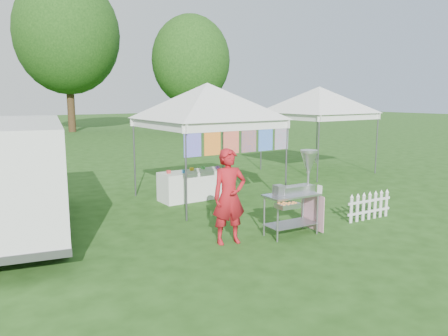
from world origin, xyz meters
TOP-DOWN VIEW (x-y plane):
  - ground at (0.00, 0.00)m, footprint 120.00×120.00m
  - canopy_main at (0.00, 3.49)m, footprint 4.24×4.24m
  - canopy_right at (5.50, 5.00)m, footprint 4.24×4.24m
  - tree_mid at (3.00, 28.00)m, footprint 7.60×7.60m
  - tree_right at (10.00, 22.00)m, footprint 5.60×5.60m
  - donut_cart at (-0.04, 0.07)m, footprint 1.22×0.76m
  - vendor at (-1.47, 0.37)m, footprint 0.71×0.54m
  - cargo_van at (-4.72, 3.35)m, footprint 3.16×5.60m
  - picket_fence at (1.94, -0.06)m, footprint 1.26×0.12m
  - display_table at (-0.28, 3.75)m, footprint 1.80×0.70m

SIDE VIEW (x-z plane):
  - ground at x=0.00m, z-range 0.00..0.00m
  - picket_fence at x=1.94m, z-range 0.01..0.57m
  - display_table at x=-0.28m, z-range 0.00..0.74m
  - vendor at x=-1.47m, z-range 0.00..1.75m
  - donut_cart at x=-0.04m, z-range 0.14..1.78m
  - cargo_van at x=-4.72m, z-range 0.08..2.28m
  - canopy_main at x=0.00m, z-range 1.26..4.71m
  - canopy_right at x=5.50m, z-range 1.27..4.72m
  - tree_right at x=10.00m, z-range 0.97..9.39m
  - tree_mid at x=3.00m, z-range 1.38..12.90m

